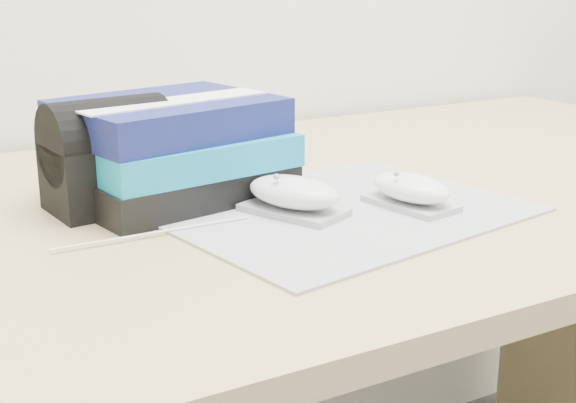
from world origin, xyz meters
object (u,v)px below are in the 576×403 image
mouse_rear (294,195)px  mouse_front (411,190)px  desk (276,339)px  book_stack (173,149)px  pouch (108,155)px

mouse_rear → mouse_front: mouse_rear is taller
mouse_rear → desk: bearing=68.6°
mouse_rear → book_stack: 0.17m
desk → book_stack: (-0.15, -0.01, 0.29)m
desk → mouse_front: (0.07, -0.19, 0.26)m
mouse_front → pouch: size_ratio=0.80×
book_stack → pouch: (-0.08, -0.00, 0.00)m
desk → mouse_front: 0.33m
desk → pouch: 0.38m
pouch → book_stack: bearing=2.9°
desk → pouch: (-0.23, -0.01, 0.30)m
mouse_rear → pouch: size_ratio=0.91×
book_stack → mouse_rear: bearing=-57.6°
mouse_rear → book_stack: (-0.09, 0.14, 0.04)m
mouse_front → pouch: 0.35m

